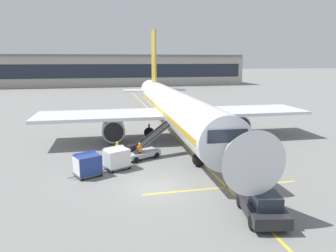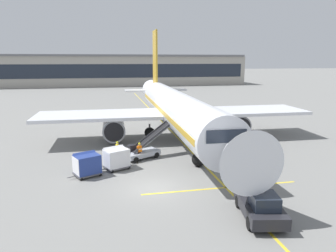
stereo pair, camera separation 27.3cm
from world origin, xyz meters
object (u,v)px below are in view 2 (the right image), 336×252
at_px(baggage_cart_second, 87,164).
at_px(ground_crew_by_carts, 139,150).
at_px(parked_airplane, 175,109).
at_px(baggage_cart_lead, 116,158).
at_px(belt_loader, 144,149).
at_px(pushback_tug, 260,205).
at_px(ground_crew_by_loader, 117,149).
at_px(safety_cone_engine_keepout, 117,138).

height_order(baggage_cart_second, ground_crew_by_carts, baggage_cart_second).
bearing_deg(baggage_cart_second, parked_airplane, 47.39).
xyz_separation_m(baggage_cart_lead, baggage_cart_second, (-2.42, -1.23, 0.00)).
distance_m(belt_loader, pushback_tug, 14.14).
distance_m(baggage_cart_lead, ground_crew_by_loader, 2.71).
xyz_separation_m(baggage_cart_second, pushback_tug, (10.44, -9.33, -0.17)).
bearing_deg(baggage_cart_second, pushback_tug, -41.77).
relative_size(belt_loader, ground_crew_by_loader, 2.97).
height_order(baggage_cart_second, pushback_tug, baggage_cart_second).
bearing_deg(ground_crew_by_carts, safety_cone_engine_keepout, 102.36).
xyz_separation_m(parked_airplane, ground_crew_by_loader, (-7.23, -6.82, -2.61)).
xyz_separation_m(baggage_cart_lead, ground_crew_by_loader, (0.24, 2.70, -0.00)).
xyz_separation_m(baggage_cart_second, ground_crew_by_loader, (2.65, 3.93, -0.00)).
height_order(baggage_cart_lead, ground_crew_by_carts, baggage_cart_lead).
bearing_deg(baggage_cart_second, safety_cone_engine_keepout, 75.05).
distance_m(parked_airplane, baggage_cart_second, 14.83).
relative_size(parked_airplane, ground_crew_by_loader, 24.37).
xyz_separation_m(pushback_tug, ground_crew_by_carts, (-5.78, 12.39, 0.17)).
bearing_deg(ground_crew_by_loader, pushback_tug, -59.56).
relative_size(belt_loader, pushback_tug, 1.10).
xyz_separation_m(belt_loader, baggage_cart_second, (-5.15, -3.78, 0.10)).
bearing_deg(ground_crew_by_loader, safety_cone_engine_keepout, 87.76).
distance_m(baggage_cart_second, pushback_tug, 14.01).
height_order(belt_loader, baggage_cart_lead, belt_loader).
height_order(parked_airplane, baggage_cart_second, parked_airplane).
bearing_deg(pushback_tug, parked_airplane, 91.60).
bearing_deg(safety_cone_engine_keepout, baggage_cart_second, -104.95).
distance_m(pushback_tug, safety_cone_engine_keepout, 21.65).
distance_m(belt_loader, baggage_cart_lead, 3.74).
bearing_deg(belt_loader, ground_crew_by_loader, 176.58).
xyz_separation_m(parked_airplane, pushback_tug, (0.56, -20.08, -2.78)).
xyz_separation_m(ground_crew_by_loader, safety_cone_engine_keepout, (0.27, 7.03, -0.69)).
bearing_deg(pushback_tug, baggage_cart_lead, 127.24).
bearing_deg(baggage_cart_second, ground_crew_by_carts, 33.31).
xyz_separation_m(baggage_cart_second, ground_crew_by_carts, (4.66, 3.06, -0.00)).
bearing_deg(baggage_cart_lead, ground_crew_by_loader, 85.03).
relative_size(pushback_tug, ground_crew_by_carts, 2.70).
height_order(parked_airplane, ground_crew_by_carts, parked_airplane).
bearing_deg(safety_cone_engine_keepout, ground_crew_by_loader, -92.24).
bearing_deg(baggage_cart_lead, safety_cone_engine_keepout, 87.00).
distance_m(belt_loader, ground_crew_by_carts, 0.88).
height_order(belt_loader, safety_cone_engine_keepout, belt_loader).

